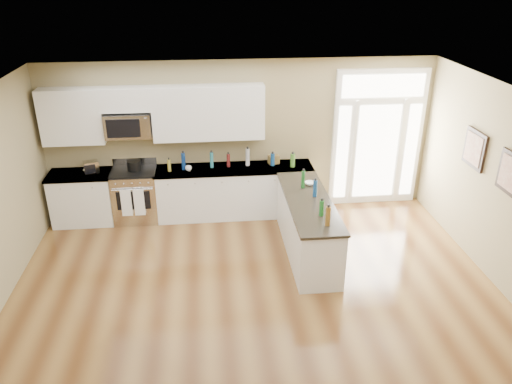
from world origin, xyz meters
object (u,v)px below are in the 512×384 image
at_px(toaster_oven, 91,167).
at_px(kitchen_range, 136,195).
at_px(peninsula_cabinet, 307,228).
at_px(stockpot, 134,165).

bearing_deg(toaster_oven, kitchen_range, -22.05).
xyz_separation_m(peninsula_cabinet, stockpot, (-2.84, 1.49, 0.61)).
distance_m(peninsula_cabinet, toaster_oven, 3.92).
relative_size(kitchen_range, toaster_oven, 4.50).
distance_m(kitchen_range, stockpot, 0.57).
bearing_deg(peninsula_cabinet, toaster_oven, 157.59).
relative_size(peninsula_cabinet, stockpot, 9.52).
relative_size(peninsula_cabinet, toaster_oven, 9.66).
bearing_deg(toaster_oven, peninsula_cabinet, -42.17).
bearing_deg(kitchen_range, stockpot, 65.51).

